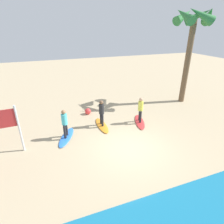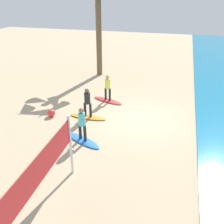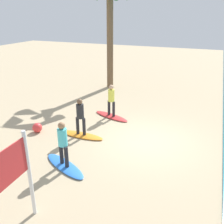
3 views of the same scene
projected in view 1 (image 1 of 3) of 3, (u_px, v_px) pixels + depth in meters
ground_plane at (129, 148)px, 9.74m from camera, size 60.00×60.00×0.00m
surfboard_red at (140, 122)px, 12.35m from camera, size 1.22×2.17×0.09m
surfer_red at (141, 108)px, 11.93m from camera, size 0.32×0.44×1.64m
surfboard_orange at (102, 125)px, 11.90m from camera, size 0.59×2.11×0.09m
surfer_orange at (102, 111)px, 11.49m from camera, size 0.32×0.46×1.64m
surfboard_blue at (66, 137)px, 10.65m from camera, size 1.39×2.14×0.09m
surfer_blue at (65, 122)px, 10.23m from camera, size 0.32×0.43×1.64m
palm_tree at (193, 27)px, 13.49m from camera, size 2.88×3.03×7.17m
beach_ball at (88, 111)px, 13.43m from camera, size 0.43×0.43×0.43m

